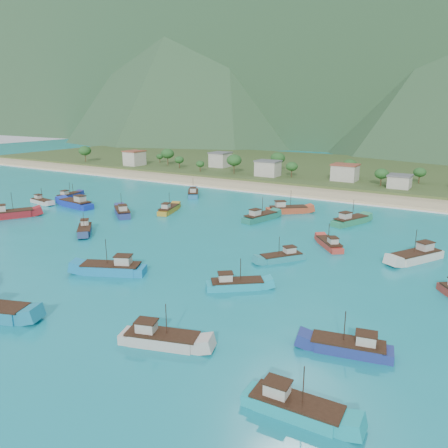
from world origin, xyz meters
The scene contains 26 objects.
ground centered at (0.00, 0.00, 0.00)m, with size 600.00×600.00×0.00m, color #0D8293.
beach centered at (0.00, 79.00, 0.00)m, with size 400.00×18.00×1.20m, color beige.
land centered at (0.00, 140.00, 0.00)m, with size 400.00×110.00×2.40m, color #385123.
surf_line centered at (0.00, 69.50, 0.00)m, with size 400.00×2.50×0.08m, color white.
mountains centered at (-18.31, 403.81, 106.83)m, with size 1520.00×440.00×260.00m.
village centered at (17.72, 100.62, 4.60)m, with size 222.20×26.74×7.14m.
vegetation centered at (-4.30, 103.38, 5.25)m, with size 275.41×26.23×9.02m.
boat_1 centered at (-38.28, 21.24, 0.78)m, with size 10.47×9.36×6.43m.
boat_2 centered at (13.96, 10.04, 0.56)m, with size 7.45×8.71×5.26m.
boat_3 centered at (-70.18, 19.49, 0.56)m, with size 9.14×3.85×5.23m.
boat_4 centered at (-8.83, -11.75, 0.83)m, with size 11.78×7.86×6.75m.
boat_5 centered at (-3.53, 35.62, 0.77)m, with size 5.86×11.30×6.41m.
boat_7 centered at (-61.74, 3.48, 0.92)m, with size 9.20×12.43×7.23m.
boat_8 centered at (36.07, 23.39, 0.83)m, with size 8.67×11.55×6.74m.
boat_9 centered at (13.79, -26.05, 0.69)m, with size 10.52×5.86×5.96m.
boat_10 centered at (-56.95, 21.44, 0.94)m, with size 12.78×5.16×7.34m.
boat_11 centered at (-0.88, 47.17, 0.83)m, with size 10.91×9.82×6.72m.
boat_14 centered at (19.12, 22.83, 0.58)m, with size 7.87×8.67×5.36m.
boat_16 centered at (34.19, -15.81, 0.64)m, with size 10.03×4.77×5.70m.
boat_18 centered at (-69.97, 29.64, 0.60)m, with size 3.93×9.53×5.47m.
boat_20 centered at (32.73, -29.36, 0.67)m, with size 9.97×3.32×5.82m.
boat_22 centered at (13.09, -6.18, 0.61)m, with size 9.07×7.96×5.53m.
boat_24 centered at (-37.06, 53.05, 0.77)m, with size 8.73×10.70×6.38m.
boat_26 centered at (-29.57, 30.45, 0.68)m, with size 5.70×10.40×5.89m.
boat_27 centered at (-33.56, 3.95, 0.61)m, with size 8.49×8.55×5.50m.
boat_29 centered at (17.55, 44.00, 0.79)m, with size 7.29×11.44×6.52m.
Camera 1 is at (45.46, -63.28, 28.32)m, focal length 35.00 mm.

